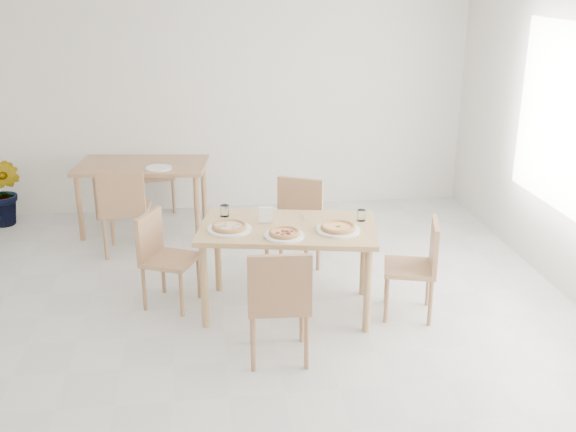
{
  "coord_description": "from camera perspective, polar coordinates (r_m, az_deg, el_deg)",
  "views": [
    {
      "loc": [
        -0.09,
        -4.28,
        2.67
      ],
      "look_at": [
        0.55,
        0.76,
        0.84
      ],
      "focal_mm": 42.0,
      "sensor_mm": 36.0,
      "label": 1
    }
  ],
  "objects": [
    {
      "name": "fork_b",
      "position": [
        5.54,
        -2.15,
        -0.38
      ],
      "size": [
        0.06,
        0.19,
        0.01
      ],
      "primitive_type": "cube",
      "rotation": [
        0.0,
        0.0,
        -0.24
      ],
      "color": "silver",
      "rests_on": "main_table"
    },
    {
      "name": "tumbler_a",
      "position": [
        5.65,
        -5.39,
        0.44
      ],
      "size": [
        0.07,
        0.07,
        0.1
      ],
      "primitive_type": "cylinder",
      "color": "white",
      "rests_on": "main_table"
    },
    {
      "name": "chair_back_s",
      "position": [
        6.79,
        -13.69,
        0.88
      ],
      "size": [
        0.47,
        0.47,
        0.91
      ],
      "rotation": [
        0.0,
        0.0,
        3.09
      ],
      "color": "tan",
      "rests_on": "ground"
    },
    {
      "name": "chair_north",
      "position": [
        6.23,
        0.69,
        -0.37
      ],
      "size": [
        0.59,
        0.59,
        0.89
      ],
      "rotation": [
        0.0,
        0.0,
        -0.46
      ],
      "color": "tan",
      "rests_on": "ground"
    },
    {
      "name": "tumbler_b",
      "position": [
        5.56,
        6.22,
        0.06
      ],
      "size": [
        0.07,
        0.07,
        0.09
      ],
      "primitive_type": "cylinder",
      "color": "white",
      "rests_on": "main_table"
    },
    {
      "name": "plate_pepperoni",
      "position": [
        5.21,
        -0.31,
        -1.66
      ],
      "size": [
        0.31,
        0.31,
        0.02
      ],
      "primitive_type": "cylinder",
      "color": "white",
      "rests_on": "main_table"
    },
    {
      "name": "main_table",
      "position": [
        5.45,
        -0.0,
        -1.74
      ],
      "size": [
        1.54,
        1.05,
        0.75
      ],
      "rotation": [
        0.0,
        0.0,
        -0.19
      ],
      "color": "tan",
      "rests_on": "ground"
    },
    {
      "name": "pizza_mushroom",
      "position": [
        5.35,
        -4.98,
        -0.88
      ],
      "size": [
        0.32,
        0.32,
        0.03
      ],
      "rotation": [
        0.0,
        0.0,
        -0.16
      ],
      "color": "tan",
      "rests_on": "plate_mushroom"
    },
    {
      "name": "chair_east",
      "position": [
        5.55,
        11.08,
        -3.81
      ],
      "size": [
        0.5,
        0.5,
        0.82
      ],
      "rotation": [
        0.0,
        0.0,
        -1.84
      ],
      "color": "tan",
      "rests_on": "ground"
    },
    {
      "name": "fork_a",
      "position": [
        5.61,
        1.33,
        -0.12
      ],
      "size": [
        0.02,
        0.17,
        0.01
      ],
      "primitive_type": "cube",
      "rotation": [
        0.0,
        0.0,
        -0.07
      ],
      "color": "silver",
      "rests_on": "main_table"
    },
    {
      "name": "chair_south",
      "position": [
        4.77,
        -0.77,
        -6.93
      ],
      "size": [
        0.47,
        0.47,
        0.89
      ],
      "rotation": [
        0.0,
        0.0,
        3.09
      ],
      "color": "tan",
      "rests_on": "ground"
    },
    {
      "name": "plate_margherita",
      "position": [
        5.33,
        4.26,
        -1.18
      ],
      "size": [
        0.35,
        0.35,
        0.02
      ],
      "primitive_type": "cylinder",
      "color": "white",
      "rests_on": "main_table"
    },
    {
      "name": "napkin_holder",
      "position": [
        5.48,
        -1.92,
        0.06
      ],
      "size": [
        0.12,
        0.07,
        0.13
      ],
      "rotation": [
        0.0,
        0.0,
        -0.1
      ],
      "color": "silver",
      "rests_on": "main_table"
    },
    {
      "name": "chair_west",
      "position": [
        5.74,
        -10.64,
        -3.04
      ],
      "size": [
        0.53,
        0.53,
        0.81
      ],
      "rotation": [
        0.0,
        0.0,
        1.14
      ],
      "color": "tan",
      "rests_on": "ground"
    },
    {
      "name": "second_table",
      "position": [
        7.41,
        -12.22,
        3.66
      ],
      "size": [
        1.45,
        0.94,
        0.75
      ],
      "rotation": [
        0.0,
        0.0,
        -0.12
      ],
      "color": "tan",
      "rests_on": "ground"
    },
    {
      "name": "chair_back_n",
      "position": [
        8.17,
        -11.21,
        3.96
      ],
      "size": [
        0.47,
        0.47,
        0.84
      ],
      "rotation": [
        0.0,
        0.0,
        0.14
      ],
      "color": "tan",
      "rests_on": "ground"
    },
    {
      "name": "potted_plant",
      "position": [
        8.08,
        -22.95,
        1.9
      ],
      "size": [
        0.54,
        0.5,
        0.79
      ],
      "primitive_type": "imported",
      "rotation": [
        0.0,
        0.0,
        -0.44
      ],
      "color": "#1D6322",
      "rests_on": "ground"
    },
    {
      "name": "pizza_margherita",
      "position": [
        5.33,
        4.27,
        -0.95
      ],
      "size": [
        0.3,
        0.3,
        0.03
      ],
      "rotation": [
        0.0,
        0.0,
        0.07
      ],
      "color": "tan",
      "rests_on": "plate_margherita"
    },
    {
      "name": "plate_mushroom",
      "position": [
        5.36,
        -4.98,
        -1.11
      ],
      "size": [
        0.35,
        0.35,
        0.02
      ],
      "primitive_type": "cylinder",
      "color": "white",
      "rests_on": "main_table"
    },
    {
      "name": "pizza_pepperoni",
      "position": [
        5.2,
        -0.31,
        -1.42
      ],
      "size": [
        0.31,
        0.31,
        0.03
      ],
      "rotation": [
        0.0,
        0.0,
        -0.33
      ],
      "color": "tan",
      "rests_on": "plate_pepperoni"
    },
    {
      "name": "plate_empty",
      "position": [
        7.15,
        -10.9,
        4.01
      ],
      "size": [
        0.27,
        0.27,
        0.02
      ],
      "primitive_type": "cylinder",
      "color": "white",
      "rests_on": "second_table"
    }
  ]
}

